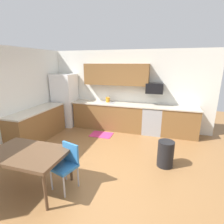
{
  "coord_description": "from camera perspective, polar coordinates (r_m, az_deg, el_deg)",
  "views": [
    {
      "loc": [
        1.32,
        -3.31,
        2.28
      ],
      "look_at": [
        0.0,
        1.0,
        1.0
      ],
      "focal_mm": 27.94,
      "sensor_mm": 36.0,
      "label": 1
    }
  ],
  "objects": [
    {
      "name": "wall_left",
      "position": [
        5.25,
        -32.62,
        3.13
      ],
      "size": [
        0.1,
        5.8,
        2.7
      ],
      "primitive_type": "cube",
      "color": "silver",
      "rests_on": "ground"
    },
    {
      "name": "upper_cabinets_back",
      "position": [
        5.98,
        1.27,
        12.19
      ],
      "size": [
        2.2,
        0.34,
        0.7
      ],
      "primitive_type": "cube",
      "color": "brown"
    },
    {
      "name": "ground_plane",
      "position": [
        4.23,
        -4.13,
        -16.8
      ],
      "size": [
        12.0,
        12.0,
        0.0
      ],
      "primitive_type": "plane",
      "color": "olive"
    },
    {
      "name": "cabinet_run_left",
      "position": [
        5.77,
        -23.08,
        -3.96
      ],
      "size": [
        0.6,
        2.0,
        0.9
      ],
      "primitive_type": "cube",
      "color": "brown",
      "rests_on": "ground"
    },
    {
      "name": "countertop_left",
      "position": [
        5.64,
        -23.59,
        0.54
      ],
      "size": [
        0.64,
        2.0,
        0.04
      ],
      "primitive_type": "cube",
      "color": "beige",
      "rests_on": "cabinet_run_left"
    },
    {
      "name": "countertop_back",
      "position": [
        5.92,
        3.67,
        2.53
      ],
      "size": [
        4.8,
        0.64,
        0.04
      ],
      "primitive_type": "cube",
      "color": "beige",
      "rests_on": "cabinet_run_back"
    },
    {
      "name": "kettle",
      "position": [
        6.1,
        -1.36,
        3.91
      ],
      "size": [
        0.14,
        0.14,
        0.2
      ],
      "primitive_type": "cylinder",
      "color": "orange",
      "rests_on": "countertop_back"
    },
    {
      "name": "floor_mat",
      "position": [
        5.77,
        -3.49,
        -7.39
      ],
      "size": [
        0.7,
        0.5,
        0.01
      ],
      "primitive_type": "cube",
      "color": "#CC3372",
      "rests_on": "ground"
    },
    {
      "name": "cabinet_run_back_right",
      "position": [
        5.93,
        21.27,
        -3.26
      ],
      "size": [
        1.1,
        0.6,
        0.9
      ],
      "primitive_type": "cube",
      "color": "brown",
      "rests_on": "ground"
    },
    {
      "name": "sink_basin",
      "position": [
        6.08,
        -1.36,
        2.52
      ],
      "size": [
        0.48,
        0.4,
        0.14
      ],
      "primitive_type": "cube",
      "color": "#A5A8AD",
      "rests_on": "countertop_back"
    },
    {
      "name": "wall_back",
      "position": [
        6.18,
        4.5,
        7.13
      ],
      "size": [
        5.8,
        0.1,
        2.7
      ],
      "primitive_type": "cube",
      "color": "silver",
      "rests_on": "ground"
    },
    {
      "name": "refrigerator",
      "position": [
        6.68,
        -15.04,
        3.78
      ],
      "size": [
        0.76,
        0.7,
        1.89
      ],
      "primitive_type": "cube",
      "color": "white",
      "rests_on": "ground"
    },
    {
      "name": "cabinet_run_back",
      "position": [
        6.19,
        -1.16,
        -1.38
      ],
      "size": [
        2.45,
        0.6,
        0.9
      ],
      "primitive_type": "cube",
      "color": "brown",
      "rests_on": "ground"
    },
    {
      "name": "dining_table",
      "position": [
        3.6,
        -25.98,
        -12.46
      ],
      "size": [
        1.4,
        0.9,
        0.73
      ],
      "color": "brown",
      "rests_on": "ground"
    },
    {
      "name": "trash_bin",
      "position": [
        4.21,
        17.1,
        -12.94
      ],
      "size": [
        0.36,
        0.36,
        0.6
      ],
      "primitive_type": "cylinder",
      "color": "black",
      "rests_on": "ground"
    },
    {
      "name": "chair_near_table",
      "position": [
        3.45,
        -14.6,
        -15.72
      ],
      "size": [
        0.5,
        0.5,
        0.85
      ],
      "color": "#2D72B7",
      "rests_on": "ground"
    },
    {
      "name": "microwave",
      "position": [
        5.78,
        13.75,
        7.56
      ],
      "size": [
        0.54,
        0.36,
        0.32
      ],
      "primitive_type": "cube",
      "color": "black"
    },
    {
      "name": "sink_faucet",
      "position": [
        6.21,
        -0.85,
        4.32
      ],
      "size": [
        0.02,
        0.02,
        0.24
      ],
      "primitive_type": "cylinder",
      "color": "#B2B5BA",
      "rests_on": "countertop_back"
    },
    {
      "name": "oven_range",
      "position": [
        5.91,
        13.03,
        -2.57
      ],
      "size": [
        0.6,
        0.6,
        0.91
      ],
      "color": "#999BA0",
      "rests_on": "ground"
    }
  ]
}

